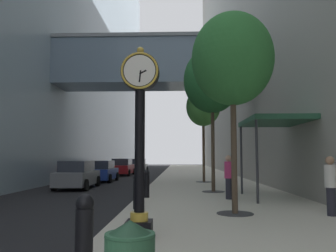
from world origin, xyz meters
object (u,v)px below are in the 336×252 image
Objects in this scene: street_tree_mid_far at (203,107)px; car_red_mid at (122,167)px; bollard_nearest at (84,232)px; street_tree_mid_near at (212,81)px; bollard_fourth at (146,183)px; pedestrian_by_clock at (331,184)px; bollard_third at (137,190)px; street_tree_near at (232,60)px; street_clock at (140,131)px; car_white_trailing at (138,166)px; car_grey_far at (77,175)px; pedestrian_walking at (229,176)px; car_blue_near at (101,171)px.

street_tree_mid_far is 1.53× the size of car_red_mid.
street_tree_mid_near is (3.06, 11.92, 4.92)m from bollard_nearest.
bollard_fourth is 10.48m from street_tree_mid_far.
pedestrian_by_clock reaches higher than car_red_mid.
bollard_third is 0.19× the size of street_tree_near.
street_clock reaches higher than car_white_trailing.
street_tree_mid_near reaches higher than car_grey_far.
pedestrian_by_clock is (5.81, 5.16, 0.31)m from bollard_nearest.
street_clock is at bearing -82.39° from bollard_third.
bollard_fourth is 0.18× the size of street_tree_mid_far.
car_white_trailing is at bearing 105.51° from street_tree_mid_near.
pedestrian_walking is 0.41× the size of car_red_mid.
street_clock is 0.63× the size of street_tree_mid_far.
car_grey_far is at bearing 130.22° from bollard_fourth.
street_tree_near is (3.06, -0.88, 4.12)m from bollard_third.
street_clock is 33.77m from car_white_trailing.
car_red_mid is at bearing 98.41° from bollard_nearest.
car_red_mid is (-4.31, 22.86, 0.06)m from bollard_third.
car_blue_near is at bearing 131.51° from street_tree_mid_near.
car_white_trailing is (-3.57, 26.34, 0.04)m from bollard_fourth.
car_white_trailing reaches higher than car_blue_near.
street_tree_near is 17.23m from car_blue_near.
bollard_fourth is 7.07m from car_grey_far.
bollard_nearest is at bearing -72.93° from car_grey_far.
bollard_nearest is 0.28× the size of car_white_trailing.
street_tree_near is 3.51× the size of pedestrian_walking.
street_clock is at bearing -74.62° from car_blue_near.
street_tree_mid_far is at bearing 80.57° from bollard_nearest.
bollard_third is at bearing -104.19° from street_tree_mid_far.
bollard_third is 5.93m from pedestrian_by_clock.
bollard_fourth is 0.19× the size of street_tree_near.
car_blue_near is at bearing 105.38° from street_clock.
pedestrian_by_clock is at bearing 41.62° from bollard_nearest.
street_tree_near is at bearing -90.00° from street_tree_mid_near.
bollard_nearest is 0.27× the size of car_red_mid.
car_red_mid is at bearing -96.38° from car_white_trailing.
car_blue_near is (-4.44, 20.39, 0.02)m from bollard_nearest.
street_tree_near is 25.19m from car_red_mid.
car_grey_far is 20.96m from car_white_trailing.
car_grey_far is at bearing -91.34° from car_blue_near.
car_blue_near reaches higher than bollard_fourth.
street_tree_near is 31.36m from car_white_trailing.
bollard_third is 0.26× the size of car_grey_far.
street_tree_mid_far is 3.79× the size of pedestrian_by_clock.
street_clock is at bearing -98.92° from street_tree_mid_far.
street_tree_mid_far is 1.57× the size of car_white_trailing.
pedestrian_walking reaches higher than car_blue_near.
bollard_nearest and bollard_fourth have the same top height.
bollard_fourth is 6.29m from street_tree_mid_near.
street_clock is 18.81m from car_blue_near.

